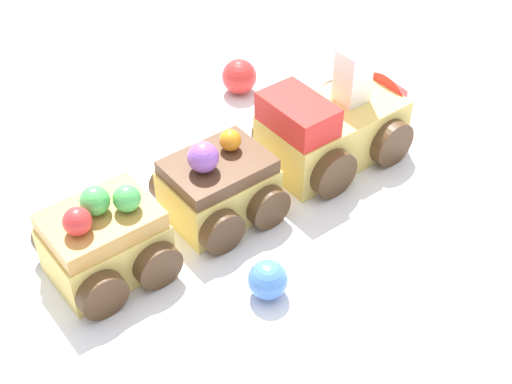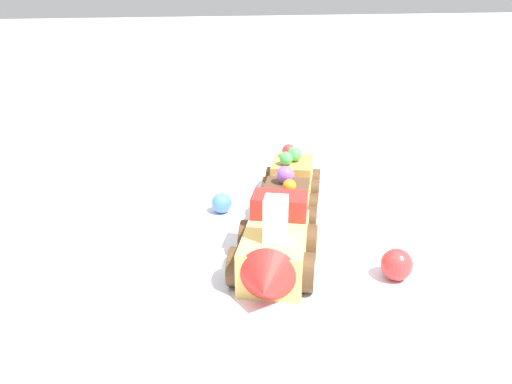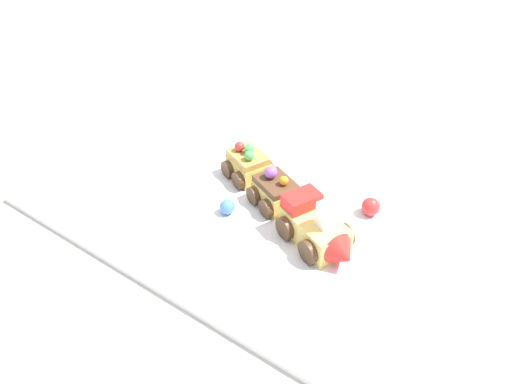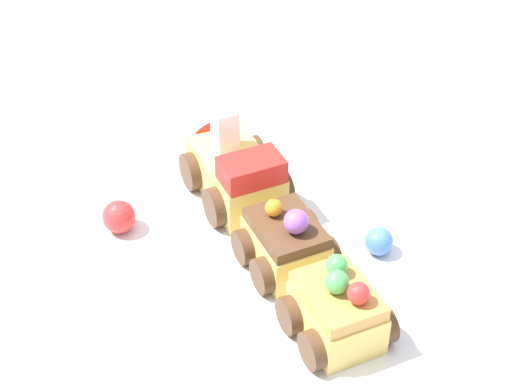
# 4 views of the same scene
# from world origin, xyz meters

# --- Properties ---
(ground_plane) EXTENTS (10.00, 10.00, 0.00)m
(ground_plane) POSITION_xyz_m (0.00, 0.00, 0.00)
(ground_plane) COLOR beige
(display_board) EXTENTS (0.81, 0.40, 0.01)m
(display_board) POSITION_xyz_m (0.00, 0.00, 0.01)
(display_board) COLOR white
(display_board) RESTS_ON ground_plane
(cake_train_locomotive) EXTENTS (0.15, 0.11, 0.08)m
(cake_train_locomotive) POSITION_xyz_m (0.09, 0.00, 0.04)
(cake_train_locomotive) COLOR #EACC66
(cake_train_locomotive) RESTS_ON display_board
(cake_car_chocolate) EXTENTS (0.09, 0.09, 0.07)m
(cake_car_chocolate) POSITION_xyz_m (-0.02, 0.05, 0.04)
(cake_car_chocolate) COLOR #EACC66
(cake_car_chocolate) RESTS_ON display_board
(cake_car_caramel) EXTENTS (0.09, 0.09, 0.07)m
(cake_car_caramel) POSITION_xyz_m (-0.10, 0.08, 0.04)
(cake_car_caramel) COLOR #EACC66
(cake_car_caramel) RESTS_ON display_board
(gumball_blue) EXTENTS (0.03, 0.03, 0.03)m
(gumball_blue) POSITION_xyz_m (-0.07, -0.02, 0.02)
(gumball_blue) COLOR #4C84E0
(gumball_blue) RESTS_ON display_board
(gumball_red) EXTENTS (0.03, 0.03, 0.03)m
(gumball_red) POSITION_xyz_m (0.13, 0.11, 0.03)
(gumball_red) COLOR red
(gumball_red) RESTS_ON display_board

